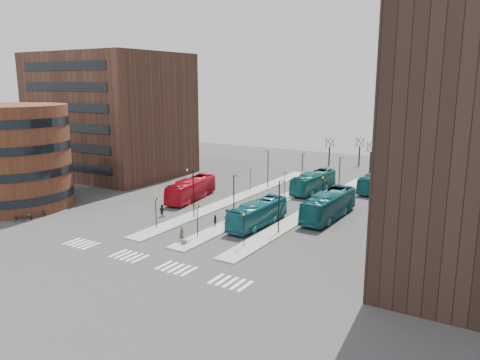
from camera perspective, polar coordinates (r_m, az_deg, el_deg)
The scene contains 23 objects.
ground at distance 45.26m, azimuth -16.06°, elevation -10.69°, with size 160.00×160.00×0.00m, color #303033.
island_left at distance 69.88m, azimuth -0.12°, elevation -2.12°, with size 2.50×45.00×0.15m, color gray.
island_mid at distance 67.05m, azimuth 4.27°, elevation -2.76°, with size 2.50×45.00×0.15m, color gray.
island_right at distance 64.65m, azimuth 9.01°, elevation -3.44°, with size 2.50×45.00×0.15m, color gray.
suitcase at distance 50.39m, azimuth -6.86°, elevation -7.57°, with size 0.49×0.39×0.61m, color navy.
red_bus at distance 68.84m, azimuth -5.97°, elevation -1.13°, with size 2.62×11.21×3.12m, color #B50D1E.
teal_bus_a at distance 56.30m, azimuth 2.18°, elevation -4.12°, with size 2.50×10.68×2.98m, color #15606C.
teal_bus_b at distance 74.18m, azimuth 8.95°, elevation -0.26°, with size 2.63×11.25×3.13m, color #125C5C.
teal_bus_c at distance 60.27m, azimuth 10.78°, elevation -3.03°, with size 2.86×12.21×3.40m, color #13555F.
teal_bus_d at distance 76.89m, azimuth 16.32°, elevation -0.24°, with size 2.47×10.54×2.93m, color #12555E.
traveller at distance 51.25m, azimuth -7.11°, elevation -6.58°, with size 0.62×0.41×1.71m, color #46422A.
commuter_a at distance 60.93m, azimuth -9.49°, elevation -3.69°, with size 0.78×0.61×1.61m, color black.
commuter_b at distance 55.86m, azimuth -3.04°, elevation -5.04°, with size 0.89×0.37×1.52m, color black.
commuter_c at distance 57.63m, azimuth -1.55°, elevation -4.38°, with size 1.12×0.64×1.73m, color black.
bicycle_near at distance 64.18m, azimuth -25.40°, elevation -4.24°, with size 0.59×1.71×0.90m, color gray.
bicycle_mid at distance 64.89m, azimuth -24.42°, elevation -3.99°, with size 0.42×1.47×0.89m, color gray.
bicycle_far at distance 65.92m, azimuth -23.05°, elevation -3.61°, with size 0.63×1.80×0.94m, color gray.
crosswalk_stripes at distance 46.69m, azimuth -10.94°, elevation -9.70°, with size 22.35×2.40×0.01m.
round_building at distance 71.09m, azimuth -25.92°, elevation 2.60°, with size 15.16×15.16×14.00m.
office_block at distance 90.15m, azimuth -15.39°, elevation 7.67°, with size 25.00×20.12×22.00m.
sign_poles at distance 60.70m, azimuth 0.95°, elevation -2.02°, with size 12.45×22.12×3.65m.
lamp_posts at distance 64.22m, azimuth 4.01°, elevation -0.20°, with size 14.04×20.24×6.12m.
bare_trees at distance 96.02m, azimuth 13.58°, elevation 3.03°, with size 10.97×8.14×5.90m.
Camera 1 is at (31.33, -27.85, 17.06)m, focal length 35.00 mm.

